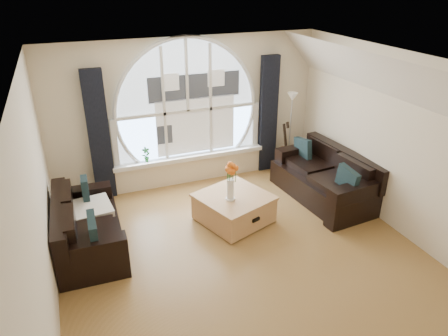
{
  "coord_description": "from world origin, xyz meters",
  "views": [
    {
      "loc": [
        -2.03,
        -4.31,
        3.71
      ],
      "look_at": [
        0.0,
        0.9,
        1.05
      ],
      "focal_mm": 33.5,
      "sensor_mm": 36.0,
      "label": 1
    }
  ],
  "objects_px": {
    "coffee_chest": "(234,207)",
    "vase_flowers": "(230,177)",
    "potted_plant": "(146,154)",
    "sofa_right": "(324,177)",
    "floor_lamp": "(290,132)",
    "guitar": "(283,146)",
    "sofa_left": "(88,224)"
  },
  "relations": [
    {
      "from": "potted_plant",
      "to": "sofa_right",
      "type": "bearing_deg",
      "value": -27.62
    },
    {
      "from": "sofa_right",
      "to": "sofa_left",
      "type": "bearing_deg",
      "value": 175.17
    },
    {
      "from": "sofa_right",
      "to": "coffee_chest",
      "type": "distance_m",
      "value": 1.79
    },
    {
      "from": "vase_flowers",
      "to": "floor_lamp",
      "type": "distance_m",
      "value": 2.41
    },
    {
      "from": "vase_flowers",
      "to": "potted_plant",
      "type": "relative_size",
      "value": 2.51
    },
    {
      "from": "sofa_right",
      "to": "potted_plant",
      "type": "height_order",
      "value": "sofa_right"
    },
    {
      "from": "vase_flowers",
      "to": "potted_plant",
      "type": "distance_m",
      "value": 1.95
    },
    {
      "from": "sofa_left",
      "to": "coffee_chest",
      "type": "relative_size",
      "value": 1.74
    },
    {
      "from": "vase_flowers",
      "to": "potted_plant",
      "type": "bearing_deg",
      "value": 119.38
    },
    {
      "from": "vase_flowers",
      "to": "floor_lamp",
      "type": "relative_size",
      "value": 0.44
    },
    {
      "from": "coffee_chest",
      "to": "floor_lamp",
      "type": "xyz_separation_m",
      "value": [
        1.78,
        1.41,
        0.55
      ]
    },
    {
      "from": "sofa_left",
      "to": "vase_flowers",
      "type": "xyz_separation_m",
      "value": [
        2.14,
        -0.18,
        0.45
      ]
    },
    {
      "from": "sofa_right",
      "to": "vase_flowers",
      "type": "height_order",
      "value": "vase_flowers"
    },
    {
      "from": "sofa_left",
      "to": "vase_flowers",
      "type": "distance_m",
      "value": 2.2
    },
    {
      "from": "vase_flowers",
      "to": "potted_plant",
      "type": "xyz_separation_m",
      "value": [
        -0.96,
        1.7,
        -0.16
      ]
    },
    {
      "from": "coffee_chest",
      "to": "potted_plant",
      "type": "bearing_deg",
      "value": 103.69
    },
    {
      "from": "sofa_left",
      "to": "floor_lamp",
      "type": "xyz_separation_m",
      "value": [
        4.02,
        1.32,
        0.4
      ]
    },
    {
      "from": "coffee_chest",
      "to": "potted_plant",
      "type": "relative_size",
      "value": 3.66
    },
    {
      "from": "floor_lamp",
      "to": "potted_plant",
      "type": "relative_size",
      "value": 5.73
    },
    {
      "from": "coffee_chest",
      "to": "floor_lamp",
      "type": "distance_m",
      "value": 2.34
    },
    {
      "from": "sofa_right",
      "to": "potted_plant",
      "type": "relative_size",
      "value": 7.0
    },
    {
      "from": "guitar",
      "to": "potted_plant",
      "type": "xyz_separation_m",
      "value": [
        -2.71,
        0.19,
        0.16
      ]
    },
    {
      "from": "coffee_chest",
      "to": "vase_flowers",
      "type": "height_order",
      "value": "vase_flowers"
    },
    {
      "from": "sofa_right",
      "to": "vase_flowers",
      "type": "bearing_deg",
      "value": -178.75
    },
    {
      "from": "sofa_left",
      "to": "guitar",
      "type": "bearing_deg",
      "value": 20.42
    },
    {
      "from": "coffee_chest",
      "to": "floor_lamp",
      "type": "relative_size",
      "value": 0.64
    },
    {
      "from": "floor_lamp",
      "to": "guitar",
      "type": "xyz_separation_m",
      "value": [
        -0.12,
        0.01,
        -0.27
      ]
    },
    {
      "from": "potted_plant",
      "to": "sofa_left",
      "type": "bearing_deg",
      "value": -128.06
    },
    {
      "from": "floor_lamp",
      "to": "potted_plant",
      "type": "distance_m",
      "value": 2.85
    },
    {
      "from": "coffee_chest",
      "to": "sofa_right",
      "type": "bearing_deg",
      "value": -15.45
    },
    {
      "from": "coffee_chest",
      "to": "vase_flowers",
      "type": "relative_size",
      "value": 1.46
    },
    {
      "from": "sofa_left",
      "to": "potted_plant",
      "type": "relative_size",
      "value": 6.34
    }
  ]
}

